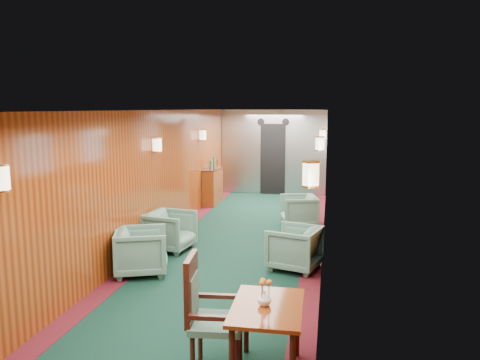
{
  "coord_description": "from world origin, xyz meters",
  "views": [
    {
      "loc": [
        1.57,
        -7.26,
        2.44
      ],
      "look_at": [
        0.0,
        0.92,
        1.15
      ],
      "focal_mm": 35.0,
      "sensor_mm": 36.0,
      "label": 1
    }
  ],
  "objects": [
    {
      "name": "wall_sconces",
      "position": [
        0.0,
        0.57,
        1.79
      ],
      "size": [
        2.97,
        7.97,
        0.25
      ],
      "color": "#FFF1C6",
      "rests_on": "ground"
    },
    {
      "name": "armchair_right_far",
      "position": [
        0.98,
        2.28,
        0.33
      ],
      "size": [
        0.86,
        0.85,
        0.65
      ],
      "primitive_type": "imported",
      "rotation": [
        0.0,
        0.0,
        -1.32
      ],
      "color": "#1E463B",
      "rests_on": "ground"
    },
    {
      "name": "armchair_left_far",
      "position": [
        -1.09,
        0.2,
        0.34
      ],
      "size": [
        0.85,
        0.84,
        0.68
      ],
      "primitive_type": "imported",
      "rotation": [
        0.0,
        0.0,
        1.41
      ],
      "color": "#1E463B",
      "rests_on": "ground"
    },
    {
      "name": "room",
      "position": [
        0.0,
        0.0,
        1.63
      ],
      "size": [
        12.0,
        12.1,
        2.4
      ],
      "color": "black",
      "rests_on": "ground"
    },
    {
      "name": "side_chair",
      "position": [
        0.49,
        -3.33,
        0.6
      ],
      "size": [
        0.54,
        0.57,
        1.11
      ],
      "rotation": [
        0.0,
        0.0,
        0.1
      ],
      "color": "#1E463B",
      "rests_on": "ground"
    },
    {
      "name": "credenza",
      "position": [
        -1.34,
        4.19,
        0.47
      ],
      "size": [
        0.32,
        1.03,
        1.2
      ],
      "color": "maroon",
      "rests_on": "ground"
    },
    {
      "name": "armchair_right_near",
      "position": [
        1.09,
        -0.36,
        0.33
      ],
      "size": [
        0.9,
        0.88,
        0.66
      ],
      "primitive_type": "imported",
      "rotation": [
        0.0,
        0.0,
        -1.85
      ],
      "color": "#1E463B",
      "rests_on": "ground"
    },
    {
      "name": "windows_right",
      "position": [
        1.49,
        0.25,
        1.45
      ],
      "size": [
        0.02,
        8.6,
        0.8
      ],
      "color": "silver",
      "rests_on": "ground"
    },
    {
      "name": "dining_table",
      "position": [
        1.06,
        -3.31,
        0.57
      ],
      "size": [
        0.65,
        0.92,
        0.68
      ],
      "rotation": [
        0.0,
        0.0,
        0.02
      ],
      "color": "maroon",
      "rests_on": "ground"
    },
    {
      "name": "armchair_left_near",
      "position": [
        -1.12,
        -0.99,
        0.34
      ],
      "size": [
        0.96,
        0.95,
        0.69
      ],
      "primitive_type": "imported",
      "rotation": [
        0.0,
        0.0,
        1.93
      ],
      "color": "#1E463B",
      "rests_on": "ground"
    },
    {
      "name": "flower_vase",
      "position": [
        1.04,
        -3.31,
        0.74
      ],
      "size": [
        0.13,
        0.13,
        0.13
      ],
      "primitive_type": "imported",
      "rotation": [
        0.0,
        0.0,
        0.03
      ],
      "color": "silver",
      "rests_on": "dining_table"
    },
    {
      "name": "bulkhead",
      "position": [
        0.0,
        5.91,
        1.18
      ],
      "size": [
        2.98,
        0.17,
        2.39
      ],
      "color": "#B2B5B9",
      "rests_on": "ground"
    }
  ]
}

